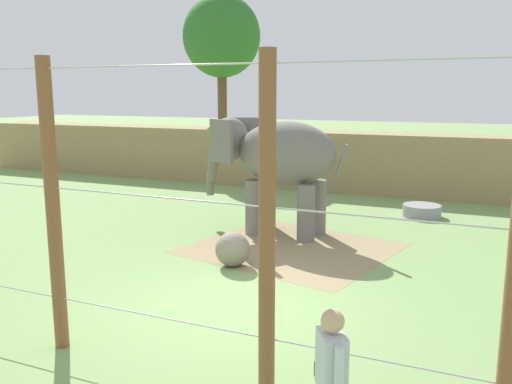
{
  "coord_description": "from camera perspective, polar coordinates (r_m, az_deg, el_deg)",
  "views": [
    {
      "loc": [
        3.84,
        -7.82,
        3.61
      ],
      "look_at": [
        -0.91,
        3.04,
        1.4
      ],
      "focal_mm": 37.72,
      "sensor_mm": 36.0,
      "label": 1
    }
  ],
  "objects": [
    {
      "name": "cable_fence",
      "position": [
        6.89,
        -11.1,
        -2.75
      ],
      "size": [
        9.32,
        0.2,
        4.08
      ],
      "color": "brown",
      "rests_on": "ground"
    },
    {
      "name": "elephant",
      "position": [
        13.73,
        2.04,
        3.65
      ],
      "size": [
        3.99,
        1.7,
        2.96
      ],
      "color": "slate",
      "rests_on": "ground"
    },
    {
      "name": "tree_far_left",
      "position": [
        26.01,
        -3.67,
        16.02
      ],
      "size": [
        3.61,
        3.61,
        8.06
      ],
      "color": "brown",
      "rests_on": "ground"
    },
    {
      "name": "enrichment_ball",
      "position": [
        11.33,
        -2.5,
        -6.08
      ],
      "size": [
        0.73,
        0.73,
        0.73
      ],
      "primitive_type": "sphere",
      "color": "gray",
      "rests_on": "ground"
    },
    {
      "name": "dirt_patch",
      "position": [
        12.72,
        3.82,
        -5.93
      ],
      "size": [
        5.1,
        4.83,
        0.01
      ],
      "primitive_type": "cube",
      "rotation": [
        0.0,
        0.0,
        -0.21
      ],
      "color": "#937F5B",
      "rests_on": "ground"
    },
    {
      "name": "ground_plane",
      "position": [
        9.43,
        -2.38,
        -11.95
      ],
      "size": [
        120.0,
        120.0,
        0.0
      ],
      "primitive_type": "plane",
      "color": "#759956"
    },
    {
      "name": "water_tub",
      "position": [
        16.54,
        17.17,
        -1.88
      ],
      "size": [
        1.1,
        1.1,
        0.35
      ],
      "color": "gray",
      "rests_on": "ground"
    },
    {
      "name": "embankment_wall",
      "position": [
        20.16,
        12.48,
        3.08
      ],
      "size": [
        36.0,
        1.8,
        2.15
      ],
      "primitive_type": "cube",
      "color": "#997F56",
      "rests_on": "ground"
    }
  ]
}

